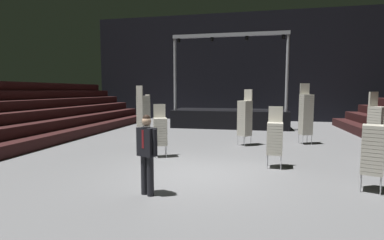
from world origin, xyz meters
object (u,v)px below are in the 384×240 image
Objects in this scene: stage_riser at (230,117)px; chair_stack_rear_right at (373,148)px; chair_stack_mid_centre at (160,131)px; chair_stack_front_right at (378,127)px; chair_stack_rear_left at (275,137)px; man_with_tie at (147,150)px; chair_stack_front_left at (143,113)px; chair_stack_mid_left at (245,118)px; chair_stack_rear_centre at (306,114)px; chair_stack_mid_right at (145,113)px.

stage_riser is 11.86m from chair_stack_rear_right.
chair_stack_rear_right is at bearing 134.09° from chair_stack_mid_centre.
chair_stack_rear_left is at bearing -14.13° from chair_stack_front_right.
man_with_tie is 3.70m from chair_stack_mid_centre.
chair_stack_front_left is at bearing -53.00° from chair_stack_front_right.
chair_stack_front_left is 1.38× the size of chair_stack_mid_centre.
stage_riser is at bearing -40.16° from chair_stack_mid_left.
chair_stack_mid_centre is 1.00× the size of chair_stack_rear_left.
man_with_tie is 0.68× the size of chair_stack_rear_centre.
stage_riser is 9.71m from chair_stack_rear_left.
chair_stack_rear_left is (2.08, -9.48, 0.27)m from stage_riser.
chair_stack_front_left is 6.75m from chair_stack_rear_left.
chair_stack_mid_left is at bearing 0.71° from chair_stack_rear_centre.
chair_stack_front_right is at bearing -151.88° from chair_stack_rear_left.
chair_stack_mid_left reaches higher than chair_stack_rear_left.
stage_riser is 3.11× the size of chair_stack_front_right.
stage_riser is at bearing -103.25° from chair_stack_mid_right.
chair_stack_mid_right is (-5.38, 2.68, -0.13)m from chair_stack_mid_left.
chair_stack_rear_left is 0.70× the size of chair_stack_rear_centre.
chair_stack_mid_left is 1.17× the size of chair_stack_rear_right.
chair_stack_mid_left reaches higher than man_with_tie.
chair_stack_rear_centre is (5.25, 3.59, 0.38)m from chair_stack_mid_centre.
man_with_tie is at bearing 40.73° from chair_stack_rear_centre.
chair_stack_rear_centre is at bearing -121.79° from chair_stack_mid_left.
chair_stack_rear_right is at bearing -141.19° from man_with_tie.
chair_stack_mid_centre is 3.78m from chair_stack_rear_left.
chair_stack_front_left reaches higher than chair_stack_mid_right.
chair_stack_mid_centre is at bearing -31.60° from chair_stack_front_right.
chair_stack_mid_centre is at bearing 154.32° from chair_stack_mid_right.
chair_stack_front_left is 1.07× the size of chair_stack_mid_left.
chair_stack_front_right is 3.48m from chair_stack_rear_left.
man_with_tie is at bearing 113.14° from chair_stack_mid_left.
chair_stack_mid_centre is (2.63, -5.43, -0.13)m from chair_stack_mid_right.
stage_riser is at bearing -72.81° from chair_stack_rear_left.
chair_stack_rear_centre is (1.53, 4.26, 0.38)m from chair_stack_rear_left.
chair_stack_mid_right is 1.04× the size of chair_stack_rear_right.
man_with_tie is at bearing 149.70° from chair_stack_mid_right.
chair_stack_rear_left is (0.97, -3.41, -0.25)m from chair_stack_mid_left.
chair_stack_mid_centre is (-2.74, -2.74, -0.25)m from chair_stack_mid_left.
chair_stack_mid_centre is at bearing -52.09° from man_with_tie.
man_with_tie is 0.79× the size of chair_stack_front_right.
chair_stack_mid_right reaches higher than chair_stack_mid_centre.
chair_stack_rear_left is at bearing 52.31° from chair_stack_rear_centre.
chair_stack_rear_right reaches higher than man_with_tie.
chair_stack_front_right is at bearing 13.04° from chair_stack_front_left.
stage_riser is at bearing -73.33° from chair_stack_rear_centre.
chair_stack_front_right reaches higher than chair_stack_mid_centre.
chair_stack_front_right reaches higher than chair_stack_mid_right.
chair_stack_mid_right is 1.14× the size of chair_stack_rear_left.
chair_stack_rear_centre is (-0.47, 5.92, 0.29)m from chair_stack_rear_right.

